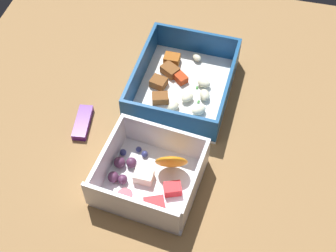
% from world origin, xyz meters
% --- Properties ---
extents(table_surface, '(0.80, 0.80, 0.02)m').
position_xyz_m(table_surface, '(0.00, 0.00, 0.01)').
color(table_surface, '#9E7547').
rests_on(table_surface, ground).
extents(pasta_container, '(0.21, 0.18, 0.06)m').
position_xyz_m(pasta_container, '(0.09, -0.02, 0.04)').
color(pasta_container, white).
rests_on(pasta_container, table_surface).
extents(fruit_bowl, '(0.16, 0.16, 0.06)m').
position_xyz_m(fruit_bowl, '(-0.12, -0.01, 0.04)').
color(fruit_bowl, white).
rests_on(fruit_bowl, table_surface).
extents(candy_bar, '(0.07, 0.03, 0.01)m').
position_xyz_m(candy_bar, '(-0.03, 0.13, 0.03)').
color(candy_bar, '#51197A').
rests_on(candy_bar, table_surface).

